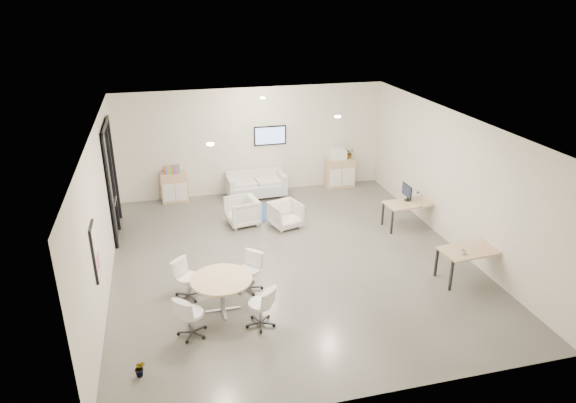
% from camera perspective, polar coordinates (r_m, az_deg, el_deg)
% --- Properties ---
extents(room_shell, '(9.60, 10.60, 4.80)m').
position_cam_1_polar(room_shell, '(11.31, 0.36, 0.68)').
color(room_shell, '#53514C').
rests_on(room_shell, ground).
extents(glass_door, '(0.09, 1.90, 2.85)m').
position_cam_1_polar(glass_door, '(13.44, -19.03, 2.58)').
color(glass_door, black).
rests_on(glass_door, room_shell).
extents(artwork, '(0.05, 0.54, 1.04)m').
position_cam_1_polar(artwork, '(9.65, -20.63, -5.26)').
color(artwork, black).
rests_on(artwork, room_shell).
extents(wall_tv, '(0.98, 0.06, 0.58)m').
position_cam_1_polar(wall_tv, '(15.49, -2.01, 7.34)').
color(wall_tv, black).
rests_on(wall_tv, room_shell).
extents(ceiling_spots, '(3.14, 4.14, 0.03)m').
position_cam_1_polar(ceiling_spots, '(11.56, -1.64, 9.38)').
color(ceiling_spots, '#FFEAC6').
rests_on(ceiling_spots, room_shell).
extents(sideboard_left, '(0.77, 0.40, 0.87)m').
position_cam_1_polar(sideboard_left, '(15.40, -12.49, 1.55)').
color(sideboard_left, tan).
rests_on(sideboard_left, room_shell).
extents(sideboard_right, '(0.92, 0.45, 0.92)m').
position_cam_1_polar(sideboard_right, '(16.27, 5.77, 3.23)').
color(sideboard_right, tan).
rests_on(sideboard_right, room_shell).
extents(books, '(0.45, 0.14, 0.22)m').
position_cam_1_polar(books, '(15.22, -12.80, 3.46)').
color(books, red).
rests_on(books, sideboard_left).
extents(printer, '(0.51, 0.44, 0.35)m').
position_cam_1_polar(printer, '(16.05, 5.53, 5.32)').
color(printer, white).
rests_on(printer, sideboard_right).
extents(loveseat, '(1.75, 0.91, 0.65)m').
position_cam_1_polar(loveseat, '(15.45, -3.60, 1.81)').
color(loveseat, beige).
rests_on(loveseat, room_shell).
extents(blue_rug, '(1.80, 1.47, 0.01)m').
position_cam_1_polar(blue_rug, '(14.54, -1.58, -1.00)').
color(blue_rug, '#2D4B89').
rests_on(blue_rug, room_shell).
extents(armchair_left, '(0.85, 0.89, 0.80)m').
position_cam_1_polar(armchair_left, '(13.61, -5.13, -0.96)').
color(armchair_left, beige).
rests_on(armchair_left, room_shell).
extents(armchair_right, '(0.89, 0.86, 0.75)m').
position_cam_1_polar(armchair_right, '(13.42, -0.27, -1.36)').
color(armchair_right, beige).
rests_on(armchair_right, room_shell).
extents(desk_rear, '(1.37, 0.76, 0.69)m').
position_cam_1_polar(desk_rear, '(13.69, 13.41, -0.38)').
color(desk_rear, tan).
rests_on(desk_rear, room_shell).
extents(desk_front, '(1.47, 0.83, 0.73)m').
position_cam_1_polar(desk_front, '(11.60, 19.87, -5.28)').
color(desk_front, tan).
rests_on(desk_front, room_shell).
extents(monitor, '(0.20, 0.50, 0.44)m').
position_cam_1_polar(monitor, '(13.68, 13.09, 1.02)').
color(monitor, black).
rests_on(monitor, desk_rear).
extents(round_table, '(1.18, 1.18, 0.72)m').
position_cam_1_polar(round_table, '(9.98, -7.39, -8.89)').
color(round_table, tan).
rests_on(round_table, room_shell).
extents(meeting_chairs, '(2.09, 2.09, 0.82)m').
position_cam_1_polar(meeting_chairs, '(10.10, -7.32, -9.98)').
color(meeting_chairs, white).
rests_on(meeting_chairs, room_shell).
extents(plant_cabinet, '(0.37, 0.38, 0.23)m').
position_cam_1_polar(plant_cabinet, '(16.20, 6.82, 5.26)').
color(plant_cabinet, '#3F7F3F').
rests_on(plant_cabinet, sideboard_right).
extents(plant_floor, '(0.28, 0.36, 0.14)m').
position_cam_1_polar(plant_floor, '(9.06, -16.07, -17.82)').
color(plant_floor, '#3F7F3F').
rests_on(plant_floor, room_shell).
extents(cup, '(0.12, 0.10, 0.11)m').
position_cam_1_polar(cup, '(11.24, 18.92, -5.30)').
color(cup, white).
rests_on(cup, desk_front).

